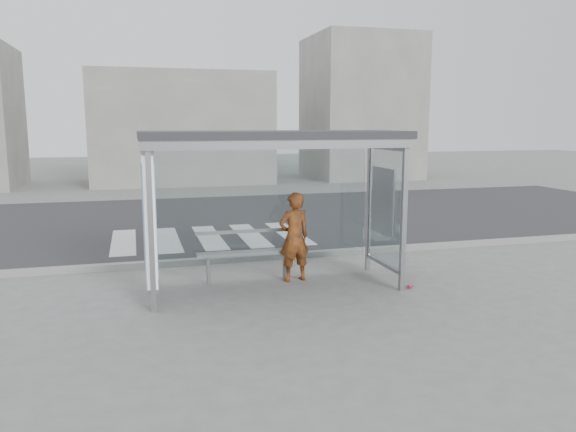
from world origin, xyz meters
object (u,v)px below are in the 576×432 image
object	(u,v)px
person	(294,237)
bench	(247,252)
bus_shelter	(251,171)
soda_can	(410,286)

from	to	relation	value
person	bench	world-z (taller)	person
bus_shelter	person	distance (m)	1.48
bus_shelter	person	xyz separation A→B (m)	(0.82, 0.28, -1.20)
person	soda_can	bearing A→B (deg)	140.59
person	bench	distance (m)	0.87
bench	soda_can	xyz separation A→B (m)	(2.57, -1.12, -0.50)
bench	soda_can	world-z (taller)	bench
bench	soda_can	size ratio (longest dim) A/B	13.91
person	bench	bearing A→B (deg)	-21.46
person	soda_can	distance (m)	2.14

